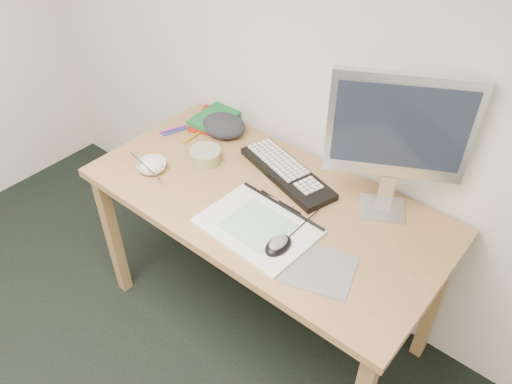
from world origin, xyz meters
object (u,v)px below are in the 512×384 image
(desk, at_px, (264,214))
(sketchpad, at_px, (257,226))
(keyboard, at_px, (287,173))
(rice_bowl, at_px, (152,166))
(monitor, at_px, (399,131))

(desk, relative_size, sketchpad, 3.49)
(desk, bearing_deg, keyboard, 95.89)
(keyboard, distance_m, rice_bowl, 0.55)
(monitor, distance_m, rice_bowl, 0.98)
(monitor, relative_size, rice_bowl, 4.53)
(keyboard, relative_size, rice_bowl, 3.81)
(keyboard, relative_size, monitor, 0.84)
(sketchpad, distance_m, keyboard, 0.32)
(desk, height_order, monitor, monitor)
(sketchpad, height_order, rice_bowl, rice_bowl)
(sketchpad, bearing_deg, rice_bowl, -175.48)
(sketchpad, relative_size, monitor, 0.73)
(desk, relative_size, keyboard, 3.03)
(rice_bowl, bearing_deg, sketchpad, 1.54)
(sketchpad, xyz_separation_m, rice_bowl, (-0.55, -0.01, 0.01))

